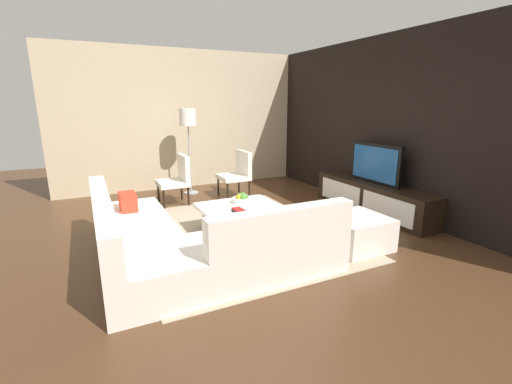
% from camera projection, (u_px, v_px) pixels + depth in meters
% --- Properties ---
extents(ground_plane, '(14.00, 14.00, 0.00)m').
position_uv_depth(ground_plane, '(237.00, 236.00, 4.74)').
color(ground_plane, '#4C301C').
extents(feature_wall_back, '(6.40, 0.12, 2.80)m').
position_uv_depth(feature_wall_back, '(393.00, 126.00, 5.54)').
color(feature_wall_back, black).
rests_on(feature_wall_back, ground).
extents(side_wall_left, '(0.12, 5.20, 2.80)m').
position_uv_depth(side_wall_left, '(185.00, 120.00, 7.26)').
color(side_wall_left, '#C6B28E').
rests_on(side_wall_left, ground).
extents(area_rug, '(3.25, 2.63, 0.01)m').
position_uv_depth(area_rug, '(234.00, 234.00, 4.83)').
color(area_rug, tan).
rests_on(area_rug, ground).
extents(media_console, '(2.30, 0.47, 0.50)m').
position_uv_depth(media_console, '(372.00, 198.00, 5.70)').
color(media_console, black).
rests_on(media_console, ground).
extents(television, '(1.03, 0.06, 0.64)m').
position_uv_depth(television, '(375.00, 164.00, 5.56)').
color(television, black).
rests_on(television, media_console).
extents(sectional_couch, '(2.52, 2.40, 0.79)m').
position_uv_depth(sectional_couch, '(183.00, 242.00, 3.84)').
color(sectional_couch, white).
rests_on(sectional_couch, ground).
extents(coffee_table, '(0.95, 1.07, 0.38)m').
position_uv_depth(coffee_table, '(241.00, 219.00, 4.82)').
color(coffee_table, black).
rests_on(coffee_table, ground).
extents(accent_chair_near, '(0.56, 0.50, 0.87)m').
position_uv_depth(accent_chair_near, '(178.00, 177.00, 6.17)').
color(accent_chair_near, black).
rests_on(accent_chair_near, ground).
extents(floor_lamp, '(0.32, 0.32, 1.65)m').
position_uv_depth(floor_lamp, '(188.00, 123.00, 6.64)').
color(floor_lamp, '#A5A5AA').
rests_on(floor_lamp, ground).
extents(ottoman, '(0.70, 0.70, 0.40)m').
position_uv_depth(ottoman, '(356.00, 232.00, 4.35)').
color(ottoman, white).
rests_on(ottoman, ground).
extents(fruit_bowl, '(0.28, 0.28, 0.14)m').
position_uv_depth(fruit_bowl, '(242.00, 199.00, 4.96)').
color(fruit_bowl, silver).
rests_on(fruit_bowl, coffee_table).
extents(accent_chair_far, '(0.57, 0.52, 0.87)m').
position_uv_depth(accent_chair_far, '(238.00, 171.00, 6.66)').
color(accent_chair_far, black).
rests_on(accent_chair_far, ground).
extents(book_stack, '(0.21, 0.15, 0.05)m').
position_uv_depth(book_stack, '(239.00, 211.00, 4.53)').
color(book_stack, '#1E232D').
rests_on(book_stack, coffee_table).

